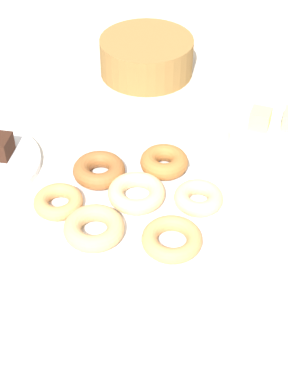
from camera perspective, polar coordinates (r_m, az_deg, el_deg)
The scene contains 12 objects.
ground_plane at distance 0.92m, azimuth -0.47°, elevation -3.40°, with size 2.40×2.40×0.00m, color beige.
donut_plate at distance 0.91m, azimuth -0.47°, elevation -3.02°, with size 0.31×0.31×0.02m, color silver.
donut_0 at distance 0.93m, azimuth 5.45°, elevation -0.59°, with size 0.08×0.08×0.03m, color #EABC84.
donut_1 at distance 0.88m, azimuth -4.99°, elevation -3.59°, with size 0.09×0.09×0.03m, color tan.
donut_2 at distance 0.97m, azimuth -4.50°, elevation 2.19°, with size 0.09×0.09×0.03m, color #995B2D.
donut_3 at distance 0.86m, azimuth 2.80°, elevation -4.71°, with size 0.09×0.09×0.02m, color tan.
donut_4 at distance 0.99m, azimuth 2.02°, elevation 3.01°, with size 0.08×0.08×0.03m, color #AD6B33.
donut_5 at distance 0.93m, azimuth -0.75°, elevation -0.10°, with size 0.09×0.09×0.03m, color #EABC84.
donut_6 at distance 0.93m, azimuth -8.52°, elevation -0.97°, with size 0.08×0.08×0.02m, color tan.
basket at distance 1.28m, azimuth 0.25°, elevation 13.37°, with size 0.20×0.20×0.08m, color olive.
fruit_bowl at distance 1.10m, azimuth 12.77°, elevation 5.43°, with size 0.17×0.17×0.03m, color silver.
melon_chunk_left at distance 1.08m, azimuth 11.48°, elevation 7.13°, with size 0.04×0.04×0.04m, color #DBD67A.
Camera 1 is at (0.17, -0.62, 0.66)m, focal length 53.55 mm.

